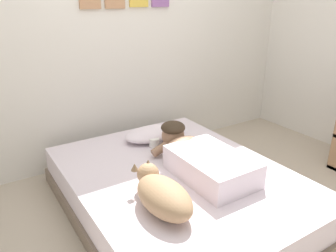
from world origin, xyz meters
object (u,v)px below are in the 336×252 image
bed (178,191)px  dog (162,194)px  person_lying (200,157)px  cell_phone (217,182)px  coffee_cup (154,142)px  pillow (152,134)px

bed → dog: bearing=-136.5°
person_lying → cell_phone: bearing=-94.3°
coffee_cup → cell_phone: bearing=-85.6°
pillow → dog: 1.07m
coffee_cup → dog: bearing=-117.4°
coffee_cup → cell_phone: coffee_cup is taller
dog → pillow: bearing=63.3°
person_lying → dog: 0.57m
person_lying → bed: bearing=162.6°
cell_phone → dog: bearing=-174.5°
coffee_cup → cell_phone: 0.77m
bed → coffee_cup: (0.08, 0.49, 0.20)m
coffee_cup → cell_phone: size_ratio=0.89×
pillow → cell_phone: 0.91m
cell_phone → pillow: bearing=89.9°
pillow → coffee_cup: 0.16m
cell_phone → person_lying: bearing=85.7°
bed → person_lying: size_ratio=2.15×
coffee_cup → cell_phone: (0.06, -0.77, -0.03)m
person_lying → coffee_cup: bearing=98.0°
bed → person_lying: bearing=-17.4°
bed → person_lying: (0.16, -0.05, 0.27)m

